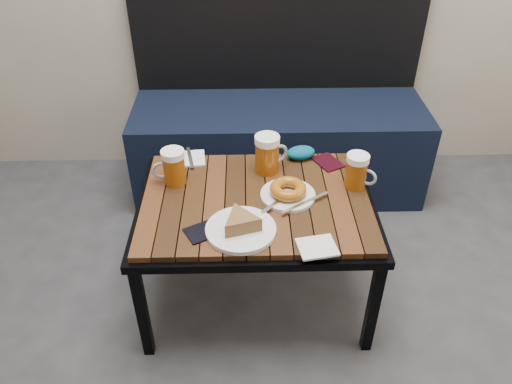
{
  "coord_description": "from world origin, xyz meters",
  "views": [
    {
      "loc": [
        0.02,
        -0.41,
        1.53
      ],
      "look_at": [
        0.05,
        0.99,
        0.5
      ],
      "focal_mm": 35.0,
      "sensor_mm": 36.0,
      "label": 1
    }
  ],
  "objects_px": {
    "plate_pie": "(241,225)",
    "passport_burgundy": "(328,162)",
    "passport_navy": "(205,231)",
    "knit_pouch": "(301,153)",
    "beer_mug_centre": "(268,154)",
    "bench": "(278,137)",
    "plate_bagel": "(288,192)",
    "cafe_table": "(256,208)",
    "beer_mug_right": "(357,171)",
    "beer_mug_left": "(173,167)"
  },
  "relations": [
    {
      "from": "plate_pie",
      "to": "passport_burgundy",
      "type": "relative_size",
      "value": 1.97
    },
    {
      "from": "passport_navy",
      "to": "knit_pouch",
      "type": "bearing_deg",
      "value": 112.42
    },
    {
      "from": "plate_pie",
      "to": "passport_burgundy",
      "type": "height_order",
      "value": "plate_pie"
    },
    {
      "from": "beer_mug_centre",
      "to": "passport_burgundy",
      "type": "distance_m",
      "value": 0.25
    },
    {
      "from": "bench",
      "to": "passport_burgundy",
      "type": "relative_size",
      "value": 12.03
    },
    {
      "from": "plate_bagel",
      "to": "passport_navy",
      "type": "xyz_separation_m",
      "value": [
        -0.28,
        -0.18,
        -0.02
      ]
    },
    {
      "from": "passport_burgundy",
      "to": "beer_mug_centre",
      "type": "bearing_deg",
      "value": 163.19
    },
    {
      "from": "cafe_table",
      "to": "bench",
      "type": "bearing_deg",
      "value": 80.35
    },
    {
      "from": "plate_bagel",
      "to": "passport_burgundy",
      "type": "distance_m",
      "value": 0.28
    },
    {
      "from": "beer_mug_centre",
      "to": "passport_navy",
      "type": "relative_size",
      "value": 1.24
    },
    {
      "from": "bench",
      "to": "passport_navy",
      "type": "xyz_separation_m",
      "value": [
        -0.3,
        -0.94,
        0.2
      ]
    },
    {
      "from": "cafe_table",
      "to": "beer_mug_right",
      "type": "relative_size",
      "value": 6.48
    },
    {
      "from": "plate_pie",
      "to": "knit_pouch",
      "type": "height_order",
      "value": "plate_pie"
    },
    {
      "from": "knit_pouch",
      "to": "passport_navy",
      "type": "bearing_deg",
      "value": -129.08
    },
    {
      "from": "beer_mug_centre",
      "to": "plate_bagel",
      "type": "height_order",
      "value": "beer_mug_centre"
    },
    {
      "from": "plate_bagel",
      "to": "knit_pouch",
      "type": "distance_m",
      "value": 0.26
    },
    {
      "from": "passport_navy",
      "to": "cafe_table",
      "type": "bearing_deg",
      "value": 107.1
    },
    {
      "from": "bench",
      "to": "beer_mug_right",
      "type": "bearing_deg",
      "value": -71.82
    },
    {
      "from": "bench",
      "to": "knit_pouch",
      "type": "height_order",
      "value": "bench"
    },
    {
      "from": "bench",
      "to": "cafe_table",
      "type": "bearing_deg",
      "value": -99.65
    },
    {
      "from": "beer_mug_right",
      "to": "knit_pouch",
      "type": "height_order",
      "value": "beer_mug_right"
    },
    {
      "from": "beer_mug_right",
      "to": "knit_pouch",
      "type": "distance_m",
      "value": 0.27
    },
    {
      "from": "beer_mug_left",
      "to": "beer_mug_centre",
      "type": "height_order",
      "value": "beer_mug_centre"
    },
    {
      "from": "plate_pie",
      "to": "passport_burgundy",
      "type": "xyz_separation_m",
      "value": [
        0.34,
        0.4,
        -0.02
      ]
    },
    {
      "from": "bench",
      "to": "beer_mug_left",
      "type": "height_order",
      "value": "bench"
    },
    {
      "from": "plate_bagel",
      "to": "beer_mug_left",
      "type": "bearing_deg",
      "value": 166.38
    },
    {
      "from": "plate_pie",
      "to": "plate_bagel",
      "type": "relative_size",
      "value": 0.94
    },
    {
      "from": "plate_pie",
      "to": "plate_bagel",
      "type": "bearing_deg",
      "value": 47.76
    },
    {
      "from": "passport_navy",
      "to": "plate_pie",
      "type": "bearing_deg",
      "value": 60.4
    },
    {
      "from": "cafe_table",
      "to": "beer_mug_left",
      "type": "xyz_separation_m",
      "value": [
        -0.3,
        0.11,
        0.11
      ]
    },
    {
      "from": "beer_mug_left",
      "to": "passport_navy",
      "type": "distance_m",
      "value": 0.31
    },
    {
      "from": "passport_navy",
      "to": "passport_burgundy",
      "type": "relative_size",
      "value": 1.03
    },
    {
      "from": "bench",
      "to": "beer_mug_right",
      "type": "height_order",
      "value": "bench"
    },
    {
      "from": "beer_mug_centre",
      "to": "plate_bagel",
      "type": "relative_size",
      "value": 0.61
    },
    {
      "from": "beer_mug_centre",
      "to": "passport_navy",
      "type": "height_order",
      "value": "beer_mug_centre"
    },
    {
      "from": "plate_bagel",
      "to": "knit_pouch",
      "type": "relative_size",
      "value": 2.15
    },
    {
      "from": "beer_mug_centre",
      "to": "knit_pouch",
      "type": "xyz_separation_m",
      "value": [
        0.13,
        0.08,
        -0.05
      ]
    },
    {
      "from": "beer_mug_right",
      "to": "plate_pie",
      "type": "relative_size",
      "value": 0.57
    },
    {
      "from": "bench",
      "to": "cafe_table",
      "type": "height_order",
      "value": "bench"
    },
    {
      "from": "passport_navy",
      "to": "plate_bagel",
      "type": "bearing_deg",
      "value": 94.11
    },
    {
      "from": "beer_mug_centre",
      "to": "knit_pouch",
      "type": "distance_m",
      "value": 0.17
    },
    {
      "from": "beer_mug_right",
      "to": "cafe_table",
      "type": "bearing_deg",
      "value": -137.11
    },
    {
      "from": "plate_bagel",
      "to": "passport_navy",
      "type": "distance_m",
      "value": 0.34
    },
    {
      "from": "beer_mug_left",
      "to": "beer_mug_centre",
      "type": "relative_size",
      "value": 0.91
    },
    {
      "from": "bench",
      "to": "beer_mug_left",
      "type": "distance_m",
      "value": 0.83
    },
    {
      "from": "knit_pouch",
      "to": "bench",
      "type": "bearing_deg",
      "value": 95.7
    },
    {
      "from": "beer_mug_centre",
      "to": "bench",
      "type": "bearing_deg",
      "value": 54.05
    },
    {
      "from": "beer_mug_left",
      "to": "cafe_table",
      "type": "bearing_deg",
      "value": 156.82
    },
    {
      "from": "plate_pie",
      "to": "passport_navy",
      "type": "bearing_deg",
      "value": 178.9
    },
    {
      "from": "bench",
      "to": "passport_navy",
      "type": "relative_size",
      "value": 11.68
    }
  ]
}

